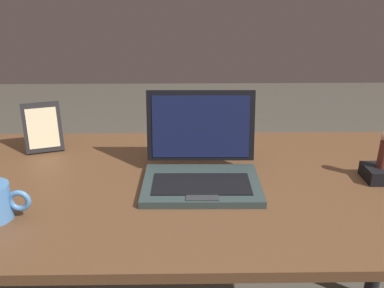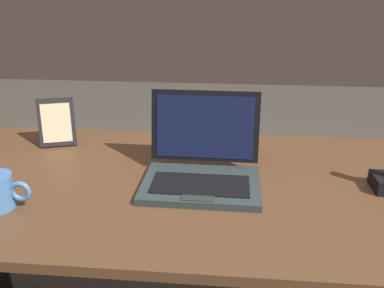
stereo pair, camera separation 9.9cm
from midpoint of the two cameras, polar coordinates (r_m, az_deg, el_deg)
name	(u,v)px [view 2 (the right image)]	position (r m, az deg, el deg)	size (l,w,h in m)	color
desk	(176,209)	(1.11, 0.27, -9.36)	(1.65, 0.73, 0.71)	#4C311D
laptop_front	(202,166)	(1.04, 4.18, -3.27)	(0.30, 0.25, 0.22)	#263231
photo_frame	(57,123)	(1.32, -16.69, 2.89)	(0.12, 0.07, 0.15)	black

